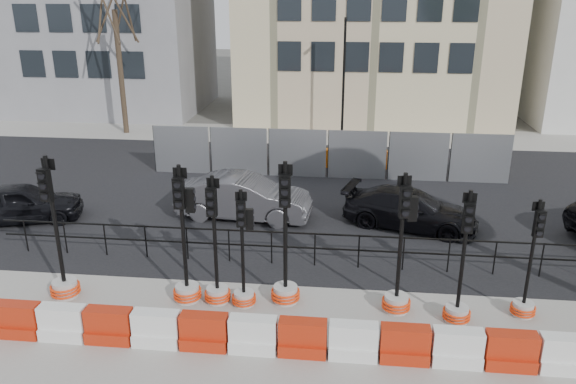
# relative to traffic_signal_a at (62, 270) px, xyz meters

# --- Properties ---
(ground) EXTENTS (120.00, 120.00, 0.00)m
(ground) POSITION_rel_traffic_signal_a_xyz_m (6.08, 1.12, -0.76)
(ground) COLOR #51514C
(ground) RESTS_ON ground
(sidewalk_near) EXTENTS (40.00, 6.00, 0.02)m
(sidewalk_near) POSITION_rel_traffic_signal_a_xyz_m (6.08, -1.88, -0.75)
(sidewalk_near) COLOR gray
(sidewalk_near) RESTS_ON ground
(road) EXTENTS (40.00, 14.00, 0.03)m
(road) POSITION_rel_traffic_signal_a_xyz_m (6.08, 8.12, -0.74)
(road) COLOR black
(road) RESTS_ON ground
(sidewalk_far) EXTENTS (40.00, 4.00, 0.02)m
(sidewalk_far) POSITION_rel_traffic_signal_a_xyz_m (6.08, 17.12, -0.75)
(sidewalk_far) COLOR gray
(sidewalk_far) RESTS_ON ground
(kerb_railing) EXTENTS (18.00, 0.04, 1.00)m
(kerb_railing) POSITION_rel_traffic_signal_a_xyz_m (6.08, 2.32, -0.07)
(kerb_railing) COLOR black
(kerb_railing) RESTS_ON ground
(heras_fencing) EXTENTS (14.33, 1.72, 2.00)m
(heras_fencing) POSITION_rel_traffic_signal_a_xyz_m (6.07, 10.92, -0.08)
(heras_fencing) COLOR #919499
(heras_fencing) RESTS_ON ground
(lamp_post_far) EXTENTS (0.12, 0.56, 6.00)m
(lamp_post_far) POSITION_rel_traffic_signal_a_xyz_m (6.58, 16.11, 2.46)
(lamp_post_far) COLOR black
(lamp_post_far) RESTS_ON ground
(tree_bare_far) EXTENTS (2.00, 2.00, 9.00)m
(tree_bare_far) POSITION_rel_traffic_signal_a_xyz_m (-4.92, 16.62, 5.89)
(tree_bare_far) COLOR #473828
(tree_bare_far) RESTS_ON ground
(barrier_row) EXTENTS (13.60, 0.50, 0.80)m
(barrier_row) POSITION_rel_traffic_signal_a_xyz_m (6.08, -1.68, -0.39)
(barrier_row) COLOR red
(barrier_row) RESTS_ON ground
(traffic_signal_a) EXTENTS (0.72, 0.72, 3.68)m
(traffic_signal_a) POSITION_rel_traffic_signal_a_xyz_m (0.00, 0.00, 0.00)
(traffic_signal_a) COLOR silver
(traffic_signal_a) RESTS_ON ground
(traffic_signal_b) EXTENTS (0.69, 0.69, 3.51)m
(traffic_signal_b) POSITION_rel_traffic_signal_a_xyz_m (3.09, 0.14, 0.08)
(traffic_signal_b) COLOR silver
(traffic_signal_b) RESTS_ON ground
(traffic_signal_c) EXTENTS (0.64, 0.64, 3.27)m
(traffic_signal_c) POSITION_rel_traffic_signal_a_xyz_m (3.83, 0.16, -0.08)
(traffic_signal_c) COLOR silver
(traffic_signal_c) RESTS_ON ground
(traffic_signal_d) EXTENTS (0.59, 0.59, 2.99)m
(traffic_signal_d) POSITION_rel_traffic_signal_a_xyz_m (4.51, 0.10, -0.05)
(traffic_signal_d) COLOR silver
(traffic_signal_d) RESTS_ON ground
(traffic_signal_e) EXTENTS (0.71, 0.71, 3.61)m
(traffic_signal_e) POSITION_rel_traffic_signal_a_xyz_m (5.49, 0.34, -0.01)
(traffic_signal_e) COLOR silver
(traffic_signal_e) RESTS_ON ground
(traffic_signal_f) EXTENTS (0.68, 0.68, 3.47)m
(traffic_signal_f) POSITION_rel_traffic_signal_a_xyz_m (8.17, 0.21, 0.07)
(traffic_signal_f) COLOR silver
(traffic_signal_f) RESTS_ON ground
(traffic_signal_g) EXTENTS (0.64, 0.64, 3.23)m
(traffic_signal_g) POSITION_rel_traffic_signal_a_xyz_m (9.51, -0.09, -0.09)
(traffic_signal_g) COLOR silver
(traffic_signal_g) RESTS_ON ground
(traffic_signal_h) EXTENTS (0.58, 0.58, 2.93)m
(traffic_signal_h) POSITION_rel_traffic_signal_a_xyz_m (11.10, 0.33, -0.15)
(traffic_signal_h) COLOR silver
(traffic_signal_h) RESTS_ON ground
(car_a) EXTENTS (3.72, 4.71, 1.30)m
(car_a) POSITION_rel_traffic_signal_a_xyz_m (-3.71, 4.50, -0.11)
(car_a) COLOR black
(car_a) RESTS_ON ground
(car_b) EXTENTS (2.25, 4.69, 1.46)m
(car_b) POSITION_rel_traffic_signal_a_xyz_m (3.51, 5.59, -0.03)
(car_b) COLOR #424246
(car_b) RESTS_ON ground
(car_c) EXTENTS (4.12, 5.23, 1.24)m
(car_c) POSITION_rel_traffic_signal_a_xyz_m (8.94, 5.40, -0.14)
(car_c) COLOR black
(car_c) RESTS_ON ground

